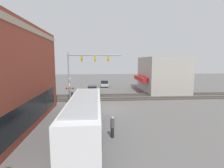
# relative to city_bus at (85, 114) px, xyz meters

# --- Properties ---
(ground_plane) EXTENTS (120.00, 120.00, 0.00)m
(ground_plane) POSITION_rel_city_bus_xyz_m (7.32, -2.80, -1.69)
(ground_plane) COLOR #605E5B
(shop_building) EXTENTS (10.71, 8.85, 6.88)m
(shop_building) POSITION_rel_city_bus_xyz_m (20.42, -14.10, 1.74)
(shop_building) COLOR #B2ADA3
(shop_building) RESTS_ON ground
(city_bus) EXTENTS (11.86, 2.59, 3.06)m
(city_bus) POSITION_rel_city_bus_xyz_m (0.00, 0.00, 0.00)
(city_bus) COLOR white
(city_bus) RESTS_ON ground
(traffic_signal_gantry) EXTENTS (0.42, 7.91, 7.35)m
(traffic_signal_gantry) POSITION_rel_city_bus_xyz_m (11.85, 0.86, 3.77)
(traffic_signal_gantry) COLOR gray
(traffic_signal_gantry) RESTS_ON ground
(crossing_signal) EXTENTS (1.41, 1.18, 3.81)m
(crossing_signal) POSITION_rel_city_bus_xyz_m (10.46, 2.87, 0.60)
(crossing_signal) COLOR gray
(crossing_signal) RESTS_ON ground
(rail_track_near) EXTENTS (2.60, 60.00, 0.15)m
(rail_track_near) POSITION_rel_city_bus_xyz_m (13.32, -2.80, -1.67)
(rail_track_near) COLOR #332D28
(rail_track_near) RESTS_ON ground
(rail_track_far) EXTENTS (2.60, 60.00, 0.15)m
(rail_track_far) POSITION_rel_city_bus_xyz_m (16.52, -2.80, -1.67)
(rail_track_far) COLOR #332D28
(rail_track_far) RESTS_ON ground
(parked_car_grey) EXTENTS (4.82, 1.82, 1.45)m
(parked_car_grey) POSITION_rel_city_bus_xyz_m (19.18, -0.00, -1.02)
(parked_car_grey) COLOR slate
(parked_car_grey) RESTS_ON ground
(parked_car_silver) EXTENTS (4.46, 1.82, 1.51)m
(parked_car_silver) POSITION_rel_city_bus_xyz_m (27.51, -2.60, -1.00)
(parked_car_silver) COLOR #B7B7BC
(parked_car_silver) RESTS_ON ground
(pedestrian_near_bus) EXTENTS (0.34, 0.34, 1.75)m
(pedestrian_near_bus) POSITION_rel_city_bus_xyz_m (-0.89, -2.22, -0.80)
(pedestrian_near_bus) COLOR black
(pedestrian_near_bus) RESTS_ON ground
(pedestrian_at_crossing) EXTENTS (0.34, 0.34, 1.87)m
(pedestrian_at_crossing) POSITION_rel_city_bus_xyz_m (10.84, 2.65, -0.73)
(pedestrian_at_crossing) COLOR black
(pedestrian_at_crossing) RESTS_ON ground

